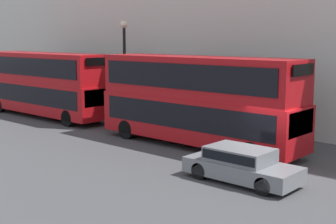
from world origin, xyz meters
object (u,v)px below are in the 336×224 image
Objects in this scene: car_dark_sedan at (241,164)px; bus_leading at (198,97)px; bus_second_in_queue at (45,82)px; pedestrian at (155,112)px.

bus_leading is at bearing 54.48° from car_dark_sedan.
bus_second_in_queue is 8.32m from pedestrian.
pedestrian is (2.54, -7.78, -1.53)m from bus_second_in_queue.
car_dark_sedan is (-3.40, -4.76, -1.73)m from bus_leading.
bus_leading reaches higher than pedestrian.
bus_second_in_queue is at bearing 108.06° from pedestrian.
bus_leading is 6.10m from car_dark_sedan.
bus_second_in_queue is (0.00, 13.01, -0.06)m from bus_leading.
bus_leading is 13.01m from bus_second_in_queue.
bus_leading is 6.04× the size of pedestrian.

